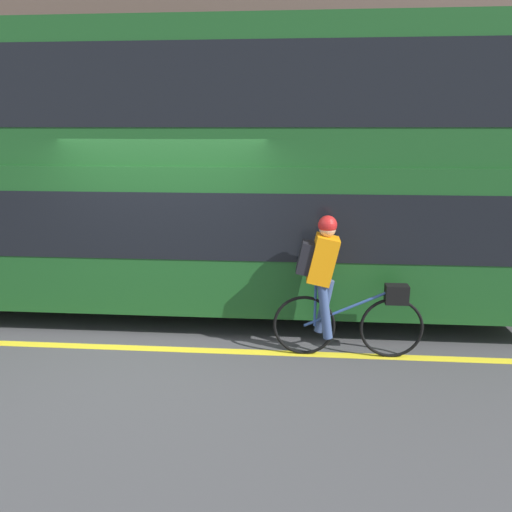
# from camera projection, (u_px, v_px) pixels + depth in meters

# --- Properties ---
(ground_plane) EXTENTS (80.00, 80.00, 0.00)m
(ground_plane) POSITION_uv_depth(u_px,v_px,m) (164.00, 345.00, 6.21)
(ground_plane) COLOR #424244
(road_center_line) EXTENTS (50.00, 0.14, 0.01)m
(road_center_line) POSITION_uv_depth(u_px,v_px,m) (162.00, 349.00, 6.10)
(road_center_line) COLOR yellow
(road_center_line) RESTS_ON ground_plane
(sidewalk_curb) EXTENTS (60.00, 1.77, 0.13)m
(sidewalk_curb) POSITION_uv_depth(u_px,v_px,m) (221.00, 248.00, 10.88)
(sidewalk_curb) COLOR #A8A399
(sidewalk_curb) RESTS_ON ground_plane
(building_facade) EXTENTS (60.00, 0.30, 6.04)m
(building_facade) POSITION_uv_depth(u_px,v_px,m) (226.00, 109.00, 11.13)
(building_facade) COLOR brown
(building_facade) RESTS_ON ground_plane
(bus) EXTENTS (11.60, 2.43, 3.86)m
(bus) POSITION_uv_depth(u_px,v_px,m) (114.00, 163.00, 7.13)
(bus) COLOR black
(bus) RESTS_ON ground_plane
(cyclist_on_bike) EXTENTS (1.75, 0.32, 1.68)m
(cyclist_on_bike) POSITION_uv_depth(u_px,v_px,m) (334.00, 283.00, 5.72)
(cyclist_on_bike) COLOR black
(cyclist_on_bike) RESTS_ON ground_plane
(trash_bin) EXTENTS (0.44, 0.44, 0.95)m
(trash_bin) POSITION_uv_depth(u_px,v_px,m) (240.00, 225.00, 10.62)
(trash_bin) COLOR #262628
(trash_bin) RESTS_ON sidewalk_curb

